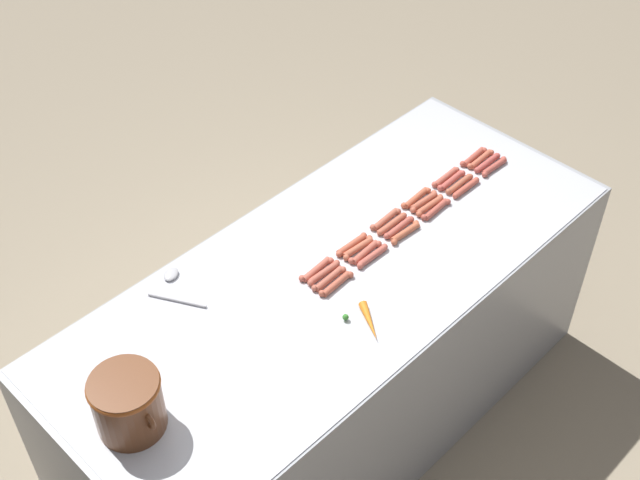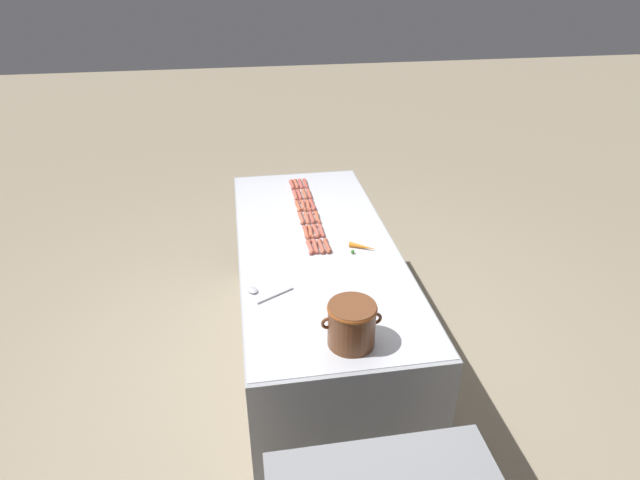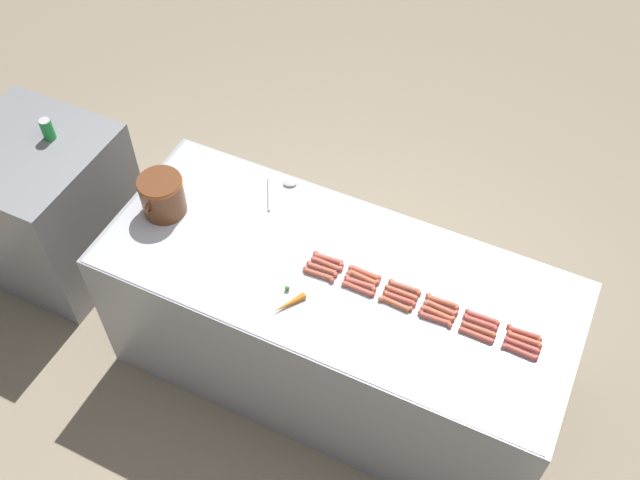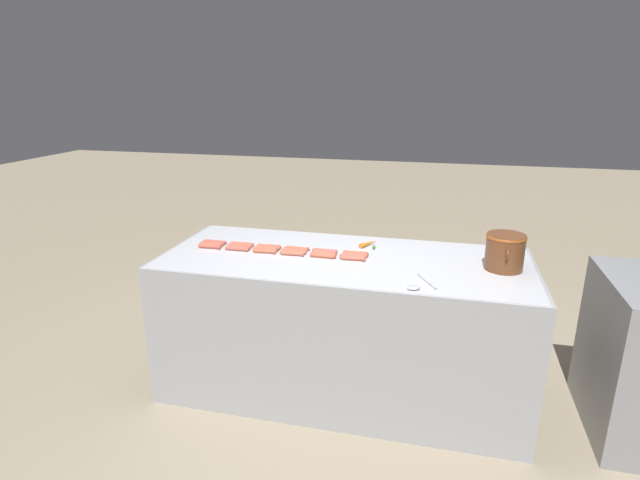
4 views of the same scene
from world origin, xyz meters
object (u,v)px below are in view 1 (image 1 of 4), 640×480
hot_dog_2 (436,209)px  hot_dog_21 (386,219)px  hot_dog_6 (487,163)px  hot_dog_11 (329,279)px  serving_spoon (173,283)px  hot_dog_16 (358,248)px  hot_dog_18 (474,157)px  hot_dog_9 (399,228)px  bean_pot (127,401)px  hot_dog_19 (446,177)px  hot_dog_13 (452,180)px  hot_dog_23 (316,269)px  hot_dog_20 (416,198)px  hot_dog_0 (494,167)px  hot_dog_12 (481,159)px  hot_dog_4 (372,256)px  hot_dog_1 (466,188)px  hot_dog_8 (430,206)px  hot_dog_15 (392,224)px  carrot (368,321)px  hot_dog_17 (324,273)px  hot_dog_5 (336,284)px  hot_dog_14 (424,201)px  hot_dog_10 (365,252)px  hot_dog_7 (459,184)px  hot_dog_22 (352,245)px  hot_dog_3 (405,233)px

hot_dog_2 → hot_dog_21: 0.21m
hot_dog_6 → hot_dog_11: 0.96m
hot_dog_2 → serving_spoon: hot_dog_2 is taller
hot_dog_16 → hot_dog_18: 0.76m
hot_dog_9 → bean_pot: bearing=89.8°
hot_dog_6 → hot_dog_19: same height
hot_dog_13 → hot_dog_23: size_ratio=1.00×
hot_dog_18 → hot_dog_20: 0.38m
hot_dog_0 → hot_dog_12: 0.07m
hot_dog_4 → hot_dog_11: 0.20m
hot_dog_1 → hot_dog_2: same height
hot_dog_8 → hot_dog_12: same height
hot_dog_1 → hot_dog_15: 0.38m
hot_dog_12 → carrot: size_ratio=0.99×
hot_dog_17 → hot_dog_5: bearing=173.6°
hot_dog_2 → hot_dog_1: bearing=-90.8°
hot_dog_17 → hot_dog_15: bearing=-90.3°
hot_dog_4 → hot_dog_12: bearing=-84.9°
hot_dog_4 → carrot: 0.33m
hot_dog_0 → hot_dog_20: (0.10, 0.39, 0.00)m
hot_dog_11 → hot_dog_14: same height
hot_dog_4 → hot_dog_10: 0.03m
hot_dog_7 → hot_dog_14: 0.19m
hot_dog_1 → hot_dog_6: same height
hot_dog_8 → hot_dog_23: same height
hot_dog_23 → hot_dog_17: bearing=-169.1°
hot_dog_5 → hot_dog_6: (0.04, -0.96, 0.00)m
hot_dog_6 → hot_dog_7: size_ratio=1.00×
hot_dog_13 → hot_dog_16: same height
hot_dog_4 → hot_dog_18: (0.10, -0.75, 0.00)m
hot_dog_0 → hot_dog_17: bearing=85.7°
hot_dog_21 → hot_dog_23: same height
hot_dog_5 → bean_pot: size_ratio=0.59×
hot_dog_0 → hot_dog_13: bearing=70.4°
hot_dog_23 → hot_dog_22: bearing=-90.5°
hot_dog_8 → hot_dog_14: same height
hot_dog_1 → hot_dog_8: same height
hot_dog_13 → hot_dog_14: bearing=90.9°
hot_dog_8 → hot_dog_23: bearing=83.1°
hot_dog_4 → hot_dog_10: bearing=6.5°
hot_dog_8 → hot_dog_14: bearing=-3.7°
hot_dog_9 → hot_dog_10: (0.00, 0.19, 0.00)m
carrot → hot_dog_11: bearing=-12.4°
hot_dog_3 → hot_dog_8: 0.19m
hot_dog_16 → serving_spoon: size_ratio=0.65×
hot_dog_4 → carrot: carrot is taller
hot_dog_9 → serving_spoon: hot_dog_9 is taller
hot_dog_4 → hot_dog_15: size_ratio=1.00×
hot_dog_1 → hot_dog_19: 0.10m
hot_dog_22 → bean_pot: size_ratio=0.59×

